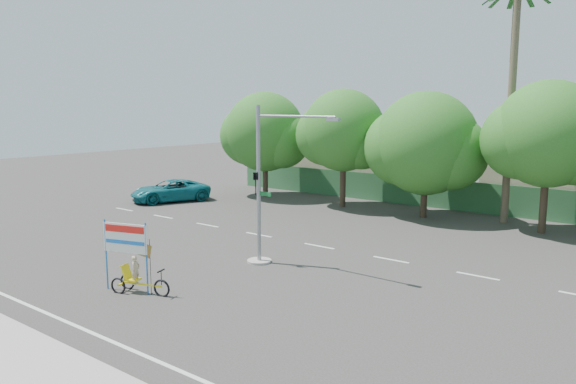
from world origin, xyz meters
The scene contains 12 objects.
ground centered at (0.00, 0.00, 0.00)m, with size 120.00×120.00×0.00m, color #33302D.
sidewalk_near centered at (0.00, -7.50, 0.06)m, with size 50.00×2.40×0.12m, color gray.
fence centered at (0.00, 21.50, 1.00)m, with size 38.00×0.08×2.00m, color #336B3D.
building_left centered at (-10.00, 26.00, 2.00)m, with size 12.00×8.00×4.00m, color beige.
tree_far_left centered at (-14.05, 18.00, 4.76)m, with size 7.14×6.00×7.96m.
tree_left centered at (-7.05, 18.00, 5.06)m, with size 6.66×5.60×8.07m.
tree_center centered at (-1.05, 18.00, 4.47)m, with size 7.62×6.40×7.85m.
tree_right centered at (5.95, 18.00, 5.24)m, with size 6.90×5.80×8.36m.
palm_short centered at (3.50, 19.50, 8.86)m, with size 3.73×3.79×14.45m.
traffic_signal centered at (-2.20, 3.98, 2.92)m, with size 4.72×1.10×7.00m.
trike_billboard centered at (-3.56, -2.03, 1.12)m, with size 2.72×1.13×2.78m.
pickup_truck centered at (-18.06, 12.06, 0.78)m, with size 2.60×5.64×1.57m, color #106A74.
Camera 1 is at (13.59, -14.48, 7.06)m, focal length 35.00 mm.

